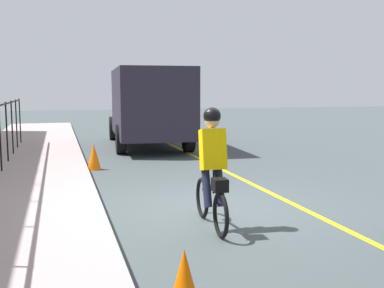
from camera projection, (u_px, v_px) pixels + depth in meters
The scene contains 7 objects.
ground_plane at pixel (206, 207), 8.11m from camera, with size 80.00×80.00×0.00m, color #424B4E.
lane_line_centre at pixel (287, 201), 8.55m from camera, with size 36.00×0.12×0.01m, color yellow.
sidewalk at pixel (0, 218), 7.14m from camera, with size 40.00×3.20×0.15m, color #A89796.
cyclist_lead at pixel (212, 169), 6.77m from camera, with size 1.71×0.38×1.83m.
box_truck_background at pixel (148, 104), 16.66m from camera, with size 6.84×2.85×2.78m.
traffic_cone_near at pixel (94, 156), 11.87m from camera, with size 0.36×0.36×0.69m, color #F46307.
traffic_cone_far at pixel (184, 286), 4.08m from camera, with size 0.36×0.36×0.68m, color #EB5B01.
Camera 1 is at (-7.52, 2.47, 2.09)m, focal length 42.75 mm.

